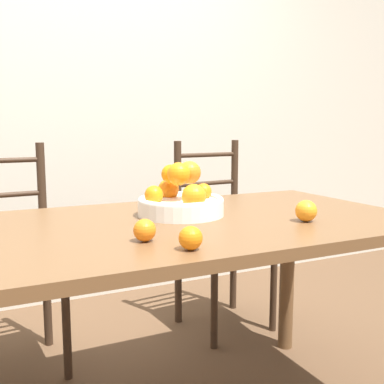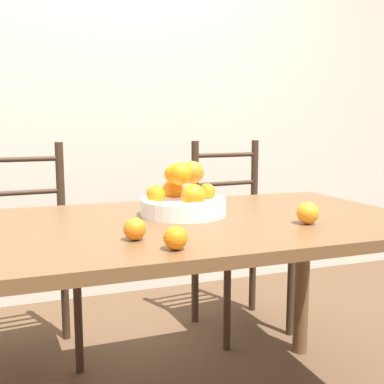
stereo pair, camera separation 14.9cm
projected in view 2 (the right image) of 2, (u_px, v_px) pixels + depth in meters
name	position (u px, v px, depth m)	size (l,w,h in m)	color
wall_back	(110.00, 93.00, 2.81)	(8.00, 0.06, 2.60)	beige
dining_table	(190.00, 250.00, 1.52)	(1.56, 0.89, 0.77)	brown
fruit_bowl	(183.00, 199.00, 1.58)	(0.30, 0.30, 0.19)	white
orange_loose_0	(135.00, 229.00, 1.23)	(0.06, 0.06, 0.06)	orange
orange_loose_1	(176.00, 238.00, 1.13)	(0.06, 0.06, 0.06)	orange
orange_loose_2	(308.00, 213.00, 1.44)	(0.07, 0.07, 0.07)	orange
chair_left	(25.00, 262.00, 2.06)	(0.45, 0.43, 1.01)	#382619
chair_right	(237.00, 242.00, 2.43)	(0.46, 0.44, 1.01)	#382619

